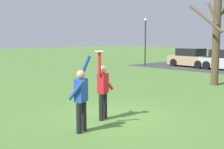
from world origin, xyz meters
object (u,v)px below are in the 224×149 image
(frisbee_disc, at_px, (99,51))
(parked_car_tan, at_px, (192,58))
(lamppost_by_lot, at_px, (145,37))
(person_catcher, at_px, (103,88))
(person_defender, at_px, (81,96))
(bare_tree_tall, at_px, (216,36))
(field_cone_orange, at_px, (83,95))

(frisbee_disc, bearing_deg, parked_car_tan, 112.16)
(lamppost_by_lot, bearing_deg, person_catcher, -54.62)
(person_defender, bearing_deg, frisbee_disc, -0.00)
(person_defender, distance_m, bare_tree_tall, 10.04)
(lamppost_by_lot, bearing_deg, person_defender, -55.55)
(person_catcher, relative_size, lamppost_by_lot, 0.49)
(person_catcher, distance_m, bare_tree_tall, 8.82)
(bare_tree_tall, relative_size, lamppost_by_lot, 1.31)
(frisbee_disc, xyz_separation_m, parked_car_tan, (-6.84, 16.79, -1.37))
(person_catcher, relative_size, bare_tree_tall, 0.37)
(frisbee_disc, relative_size, lamppost_by_lot, 0.06)
(frisbee_disc, xyz_separation_m, field_cone_orange, (-2.84, 1.62, -1.93))
(person_defender, bearing_deg, lamppost_by_lot, 12.91)
(parked_car_tan, bearing_deg, person_defender, -62.87)
(parked_car_tan, height_order, field_cone_orange, parked_car_tan)
(person_catcher, height_order, frisbee_disc, frisbee_disc)
(person_catcher, relative_size, parked_car_tan, 0.49)
(bare_tree_tall, relative_size, field_cone_orange, 17.39)
(parked_car_tan, distance_m, lamppost_by_lot, 4.51)
(person_defender, xyz_separation_m, bare_tree_tall, (-1.18, 9.84, 1.63))
(person_catcher, xyz_separation_m, field_cone_orange, (-2.76, 1.41, -0.82))
(bare_tree_tall, height_order, lamppost_by_lot, bare_tree_tall)
(parked_car_tan, xyz_separation_m, bare_tree_tall, (6.06, -7.94, 1.89))
(field_cone_orange, bearing_deg, person_defender, -38.90)
(person_catcher, height_order, parked_car_tan, person_catcher)
(parked_car_tan, distance_m, field_cone_orange, 15.70)
(person_defender, relative_size, field_cone_orange, 6.38)
(lamppost_by_lot, xyz_separation_m, field_cone_orange, (7.57, -13.14, -2.43))
(person_catcher, xyz_separation_m, person_defender, (0.47, -1.20, -0.00))
(person_defender, xyz_separation_m, frisbee_disc, (-0.39, 0.99, 1.11))
(frisbee_disc, relative_size, parked_car_tan, 0.06)
(person_defender, height_order, parked_car_tan, person_defender)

